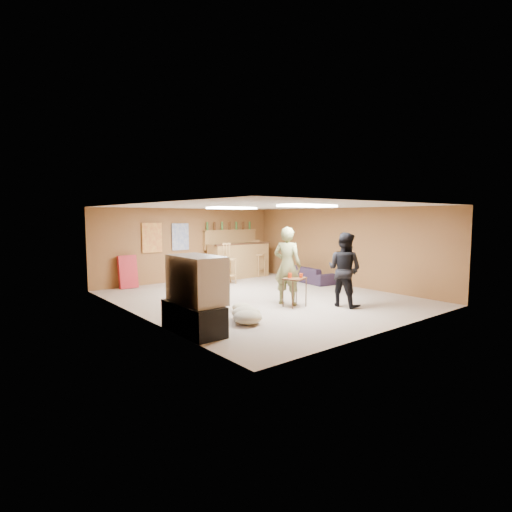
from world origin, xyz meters
TOP-DOWN VIEW (x-y plane):
  - ground at (0.00, 0.00)m, footprint 7.00×7.00m
  - ceiling at (0.00, 0.00)m, footprint 6.00×7.00m
  - wall_back at (0.00, 3.50)m, footprint 6.00×0.02m
  - wall_front at (0.00, -3.50)m, footprint 6.00×0.02m
  - wall_left at (-3.00, 0.00)m, footprint 0.02×7.00m
  - wall_right at (3.00, 0.00)m, footprint 0.02×7.00m
  - tv_stand at (-2.72, -1.50)m, footprint 0.55×1.30m
  - dvd_box at (-2.50, -1.50)m, footprint 0.35×0.50m
  - tv_body at (-2.65, -1.50)m, footprint 0.60×1.10m
  - tv_screen at (-2.34, -1.50)m, footprint 0.02×0.95m
  - bar_counter at (1.50, 2.95)m, footprint 2.00×0.60m
  - bar_lip at (1.50, 2.70)m, footprint 2.10×0.12m
  - bar_shelf at (1.50, 3.40)m, footprint 2.00×0.18m
  - bar_backing at (1.50, 3.42)m, footprint 2.00×0.14m
  - poster_left at (-1.20, 3.46)m, footprint 0.60×0.03m
  - poster_right at (-0.30, 3.46)m, footprint 0.55×0.03m
  - folding_chair_stack at (-2.00, 3.30)m, footprint 0.50×0.26m
  - ceiling_panel_front at (0.00, -1.50)m, footprint 1.20×0.60m
  - ceiling_panel_back at (0.00, 1.20)m, footprint 1.20×0.60m
  - person_olive at (0.00, -0.91)m, footprint 0.64×0.75m
  - person_black at (0.85, -1.81)m, footprint 0.73×0.87m
  - sofa at (2.63, 0.87)m, footprint 0.81×1.65m
  - tray_table at (-0.03, -1.18)m, footprint 0.60×0.55m
  - cup_red_near at (-0.13, -1.13)m, footprint 0.09×0.09m
  - cup_red_far at (0.05, -1.29)m, footprint 0.09×0.09m
  - cup_blue at (0.12, -1.06)m, footprint 0.10×0.10m
  - bar_stool_left at (0.59, 2.17)m, footprint 0.45×0.45m
  - bar_stool_right at (2.15, 2.72)m, footprint 0.56×0.56m
  - cushion_near_tv at (-1.52, -1.39)m, footprint 0.67×0.67m
  - cushion_mid at (-1.19, -0.80)m, footprint 0.46×0.46m
  - cushion_far at (-1.68, -1.64)m, footprint 0.71×0.71m
  - bottle_row at (1.44, 3.38)m, footprint 1.76×0.08m

SIDE VIEW (x-z plane):
  - ground at x=0.00m, z-range 0.00..0.00m
  - cushion_mid at x=-1.19m, z-range 0.00..0.17m
  - cushion_far at x=-1.68m, z-range 0.00..0.24m
  - cushion_near_tv at x=-1.52m, z-range 0.00..0.25m
  - dvd_box at x=-2.50m, z-range 0.11..0.19m
  - sofa at x=2.63m, z-range 0.00..0.46m
  - tv_stand at x=-2.72m, z-range 0.00..0.50m
  - tray_table at x=-0.03m, z-range 0.00..0.63m
  - folding_chair_stack at x=-2.00m, z-range -0.01..0.91m
  - bar_counter at x=1.50m, z-range 0.00..1.10m
  - bar_stool_left at x=0.59m, z-range 0.00..1.13m
  - bar_stool_right at x=2.15m, z-range 0.00..1.34m
  - cup_red_far at x=0.05m, z-range 0.63..0.73m
  - cup_blue at x=0.12m, z-range 0.63..0.74m
  - cup_red_near at x=-0.13m, z-range 0.63..0.74m
  - person_black at x=0.85m, z-range 0.00..1.61m
  - person_olive at x=0.00m, z-range 0.00..1.73m
  - tv_body at x=-2.65m, z-range 0.50..1.30m
  - tv_screen at x=-2.34m, z-range 0.57..1.23m
  - wall_back at x=0.00m, z-range 0.00..2.20m
  - wall_front at x=0.00m, z-range 0.00..2.20m
  - wall_left at x=-3.00m, z-range 0.00..2.20m
  - wall_right at x=3.00m, z-range 0.00..2.20m
  - bar_lip at x=1.50m, z-range 1.08..1.12m
  - bar_backing at x=1.50m, z-range 0.90..1.50m
  - poster_left at x=-1.20m, z-range 0.93..1.78m
  - poster_right at x=-0.30m, z-range 0.95..1.75m
  - bar_shelf at x=1.50m, z-range 1.48..1.52m
  - bottle_row at x=1.44m, z-range 1.52..1.78m
  - ceiling_panel_front at x=0.00m, z-range 2.15..2.19m
  - ceiling_panel_back at x=0.00m, z-range 2.15..2.19m
  - ceiling at x=0.00m, z-range 2.19..2.21m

